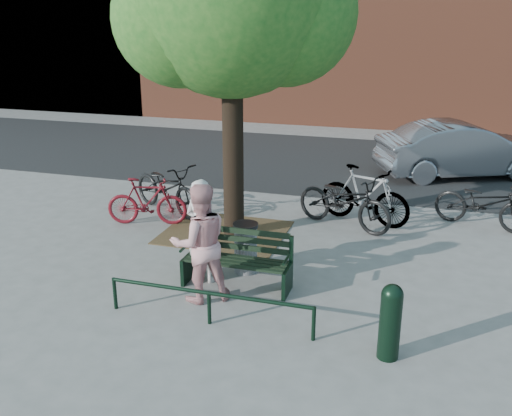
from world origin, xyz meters
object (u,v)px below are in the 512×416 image
(park_bench, at_px, (238,258))
(parked_car, at_px, (463,150))
(person_left, at_px, (202,230))
(person_right, at_px, (200,243))
(bollard, at_px, (390,319))
(litter_bin, at_px, (246,247))
(bicycle_c, at_px, (344,201))

(park_bench, bearing_deg, parked_car, 65.15)
(person_left, distance_m, person_right, 0.70)
(park_bench, relative_size, parked_car, 0.39)
(bollard, bearing_deg, person_left, 155.14)
(person_left, xyz_separation_m, litter_bin, (0.58, 0.47, -0.42))
(bollard, bearing_deg, park_bench, 150.77)
(person_right, xyz_separation_m, litter_bin, (0.35, 1.13, -0.49))
(parked_car, bearing_deg, bollard, 148.36)
(person_left, relative_size, bicycle_c, 0.80)
(litter_bin, relative_size, parked_car, 0.20)
(person_left, bearing_deg, person_right, 127.12)
(park_bench, xyz_separation_m, person_left, (-0.62, 0.05, 0.38))
(bollard, xyz_separation_m, litter_bin, (-2.53, 1.92, -0.11))
(bollard, xyz_separation_m, bicycle_c, (-1.26, 4.54, 0.02))
(bollard, height_order, parked_car, parked_car)
(person_right, relative_size, bollard, 1.80)
(person_right, height_order, bicycle_c, person_right)
(person_right, xyz_separation_m, bollard, (2.88, -0.78, -0.38))
(person_right, bearing_deg, park_bench, -156.82)
(litter_bin, height_order, parked_car, parked_car)
(person_left, distance_m, bollard, 3.44)
(person_right, xyz_separation_m, parked_car, (4.06, 8.54, -0.19))
(litter_bin, bearing_deg, person_right, -107.08)
(person_left, distance_m, bicycle_c, 3.62)
(person_right, height_order, parked_car, person_right)
(person_left, relative_size, parked_car, 0.39)
(park_bench, distance_m, bollard, 2.86)
(person_right, bearing_deg, litter_bin, -141.65)
(parked_car, bearing_deg, bicycle_c, 128.48)
(person_left, xyz_separation_m, bollard, (3.11, -1.44, -0.31))
(bollard, distance_m, parked_car, 9.40)
(park_bench, xyz_separation_m, bollard, (2.49, -1.40, 0.07))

